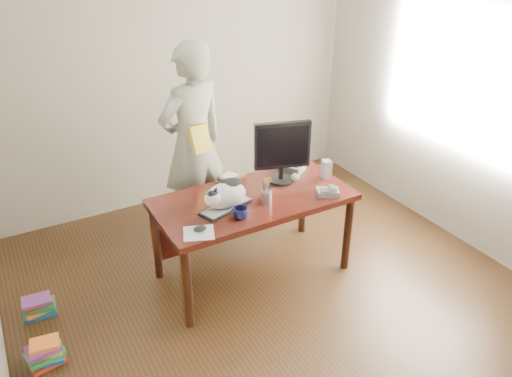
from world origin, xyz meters
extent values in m
plane|color=black|center=(0.00, 0.00, 0.00)|extent=(4.50, 4.50, 0.00)
plane|color=beige|center=(0.00, 2.25, 1.35)|extent=(4.00, 0.00, 4.00)
plane|color=beige|center=(2.00, 0.00, 1.35)|extent=(0.00, 4.50, 4.50)
cube|color=black|center=(0.00, 0.60, 0.72)|extent=(1.60, 0.80, 0.05)
cylinder|color=black|center=(-0.74, 0.26, 0.35)|extent=(0.07, 0.07, 0.70)
cylinder|color=black|center=(0.74, 0.26, 0.35)|extent=(0.07, 0.07, 0.70)
cylinder|color=black|center=(-0.74, 0.94, 0.35)|extent=(0.07, 0.07, 0.70)
cylinder|color=black|center=(0.74, 0.94, 0.35)|extent=(0.07, 0.07, 0.70)
cube|color=black|center=(0.00, 0.96, 0.40)|extent=(1.45, 0.03, 0.50)
cube|color=black|center=(-0.27, 0.54, 0.76)|extent=(0.47, 0.30, 0.02)
cube|color=#B7B7BC|center=(-0.27, 0.54, 0.77)|extent=(0.43, 0.27, 0.00)
ellipsoid|color=white|center=(-0.27, 0.54, 0.87)|extent=(0.38, 0.30, 0.21)
ellipsoid|color=white|center=(-0.41, 0.47, 0.91)|extent=(0.15, 0.15, 0.11)
ellipsoid|color=black|center=(-0.41, 0.47, 0.95)|extent=(0.11, 0.10, 0.04)
cone|color=black|center=(-0.44, 0.45, 0.97)|extent=(0.07, 0.07, 0.07)
cone|color=black|center=(-0.38, 0.47, 0.97)|extent=(0.07, 0.06, 0.07)
ellipsoid|color=black|center=(-0.22, 0.56, 0.95)|extent=(0.21, 0.19, 0.04)
cylinder|color=white|center=(-0.14, 0.64, 0.80)|extent=(0.13, 0.12, 0.05)
cylinder|color=black|center=(0.35, 0.74, 0.76)|extent=(0.29, 0.29, 0.02)
cylinder|color=black|center=(0.35, 0.74, 0.82)|extent=(0.06, 0.06, 0.11)
cube|color=black|center=(0.35, 0.72, 1.09)|extent=(0.47, 0.19, 0.40)
cube|color=black|center=(0.34, 0.70, 1.09)|extent=(0.41, 0.13, 0.34)
cylinder|color=gray|center=(0.05, 0.47, 0.80)|extent=(0.09, 0.09, 0.10)
cylinder|color=black|center=(0.03, 0.48, 0.88)|extent=(0.03, 0.03, 0.14)
cylinder|color=#0C5EB3|center=(0.06, 0.46, 0.88)|extent=(0.02, 0.03, 0.14)
cylinder|color=#AF2819|center=(0.05, 0.49, 0.88)|extent=(0.01, 0.04, 0.14)
cylinder|color=#177629|center=(0.04, 0.46, 0.88)|extent=(0.02, 0.03, 0.14)
cylinder|color=#A09FA4|center=(0.06, 0.47, 0.89)|extent=(0.02, 0.02, 0.11)
cylinder|color=#A09FA4|center=(0.06, 0.47, 0.89)|extent=(0.01, 0.02, 0.11)
torus|color=orange|center=(0.04, 0.47, 0.95)|extent=(0.04, 0.02, 0.04)
torus|color=orange|center=(0.07, 0.47, 0.95)|extent=(0.04, 0.02, 0.04)
cube|color=silver|center=(-0.60, 0.32, 0.75)|extent=(0.27, 0.26, 0.00)
ellipsoid|color=black|center=(-0.58, 0.34, 0.77)|extent=(0.12, 0.09, 0.04)
imported|color=black|center=(-0.24, 0.35, 0.80)|extent=(0.16, 0.16, 0.09)
cube|color=slate|center=(0.55, 0.33, 0.77)|extent=(0.22, 0.20, 0.04)
cube|color=#444447|center=(0.52, 0.34, 0.80)|extent=(0.10, 0.11, 0.01)
cube|color=#A09FA4|center=(0.59, 0.32, 0.81)|extent=(0.11, 0.15, 0.05)
cube|color=#9E9EA0|center=(0.72, 0.60, 0.83)|extent=(0.09, 0.09, 0.16)
sphere|color=beige|center=(0.45, 0.67, 0.79)|extent=(0.07, 0.07, 0.07)
cube|color=#441212|center=(-0.05, 0.90, 0.77)|extent=(0.26, 0.24, 0.03)
cube|color=brown|center=(-0.04, 0.90, 0.80)|extent=(0.23, 0.20, 0.03)
cube|color=white|center=(-0.06, 0.90, 0.82)|extent=(0.17, 0.16, 0.02)
cube|color=slate|center=(0.54, 0.87, 0.78)|extent=(0.25, 0.27, 0.06)
cube|color=#444447|center=(0.56, 0.84, 0.81)|extent=(0.15, 0.15, 0.01)
imported|color=beige|center=(-0.16, 1.44, 0.93)|extent=(0.77, 0.59, 1.87)
cube|color=yellow|center=(-0.16, 1.27, 1.05)|extent=(0.20, 0.14, 0.25)
cube|color=maroon|center=(-1.75, 0.40, 0.01)|extent=(0.25, 0.19, 0.03)
cube|color=#164B87|center=(-1.74, 0.39, 0.04)|extent=(0.23, 0.18, 0.03)
cube|color=#288735|center=(-1.76, 0.41, 0.08)|extent=(0.27, 0.22, 0.03)
cube|color=gold|center=(-1.75, 0.40, 0.11)|extent=(0.21, 0.16, 0.03)
cube|color=#6A317C|center=(-1.76, 0.39, 0.14)|extent=(0.23, 0.17, 0.03)
cube|color=orange|center=(-1.74, 0.41, 0.17)|extent=(0.21, 0.17, 0.03)
cube|color=#164B87|center=(-1.72, 0.95, 0.02)|extent=(0.25, 0.19, 0.03)
cube|color=orange|center=(-1.73, 0.96, 0.05)|extent=(0.22, 0.19, 0.03)
cube|color=#288735|center=(-1.71, 0.94, 0.08)|extent=(0.24, 0.19, 0.03)
cube|color=maroon|center=(-1.72, 0.96, 0.11)|extent=(0.21, 0.16, 0.03)
cube|color=#6A317C|center=(-1.73, 0.94, 0.14)|extent=(0.22, 0.17, 0.03)
camera|label=1|loc=(-1.71, -2.49, 2.71)|focal=35.00mm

